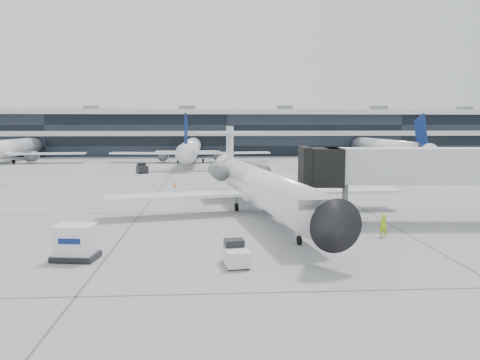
{
  "coord_description": "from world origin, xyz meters",
  "views": [
    {
      "loc": [
        -3.82,
        -40.72,
        7.78
      ],
      "look_at": [
        -1.19,
        2.13,
        2.6
      ],
      "focal_mm": 35.0,
      "sensor_mm": 36.0,
      "label": 1
    }
  ],
  "objects": [
    {
      "name": "bg_jet_center",
      "position": [
        -8.0,
        55.0,
        0.0
      ],
      "size": [
        32.0,
        40.0,
        9.6
      ],
      "primitive_type": null,
      "color": "white",
      "rests_on": "ground"
    },
    {
      "name": "bg_jet_right",
      "position": [
        32.0,
        55.0,
        0.0
      ],
      "size": [
        32.0,
        40.0,
        9.6
      ],
      "primitive_type": null,
      "color": "white",
      "rests_on": "ground"
    },
    {
      "name": "bg_jet_left",
      "position": [
        -45.0,
        55.0,
        0.0
      ],
      "size": [
        32.0,
        40.0,
        9.6
      ],
      "primitive_type": null,
      "color": "white",
      "rests_on": "ground"
    },
    {
      "name": "baggage_tug",
      "position": [
        -2.53,
        -15.6,
        0.6
      ],
      "size": [
        1.54,
        2.27,
        1.34
      ],
      "rotation": [
        0.0,
        0.0,
        0.14
      ],
      "color": "white",
      "rests_on": "ground"
    },
    {
      "name": "cargo_uld",
      "position": [
        -11.65,
        -14.01,
        1.0
      ],
      "size": [
        2.66,
        2.12,
        1.99
      ],
      "rotation": [
        0.0,
        0.0,
        -0.14
      ],
      "color": "black",
      "rests_on": "ground"
    },
    {
      "name": "regional_jet",
      "position": [
        0.18,
        -0.46,
        2.57
      ],
      "size": [
        26.06,
        32.52,
        7.52
      ],
      "rotation": [
        0.0,
        0.0,
        0.15
      ],
      "color": "white",
      "rests_on": "ground"
    },
    {
      "name": "jet_bridge",
      "position": [
        13.61,
        -5.12,
        4.44
      ],
      "size": [
        18.98,
        4.89,
        6.09
      ],
      "rotation": [
        0.0,
        0.0,
        -0.07
      ],
      "color": "#B3B5B8",
      "rests_on": "ground"
    },
    {
      "name": "far_tug",
      "position": [
        -14.82,
        33.94,
        0.72
      ],
      "size": [
        2.28,
        2.88,
        1.6
      ],
      "rotation": [
        0.0,
        0.0,
        0.36
      ],
      "color": "black",
      "rests_on": "ground"
    },
    {
      "name": "terminal",
      "position": [
        0.0,
        82.0,
        5.0
      ],
      "size": [
        170.0,
        22.0,
        10.0
      ],
      "primitive_type": "cube",
      "color": "black",
      "rests_on": "ground"
    },
    {
      "name": "ground",
      "position": [
        0.0,
        0.0,
        0.0
      ],
      "size": [
        220.0,
        220.0,
        0.0
      ],
      "primitive_type": "plane",
      "color": "gray",
      "rests_on": "ground"
    },
    {
      "name": "ramp_worker",
      "position": [
        8.0,
        -9.72,
        0.8
      ],
      "size": [
        0.59,
        0.39,
        1.59
      ],
      "primitive_type": "imported",
      "rotation": [
        0.0,
        0.0,
        3.15
      ],
      "color": "#ADDF17",
      "rests_on": "ground"
    },
    {
      "name": "traffic_cone",
      "position": [
        -8.4,
        16.82,
        0.25
      ],
      "size": [
        0.39,
        0.39,
        0.52
      ],
      "rotation": [
        0.0,
        0.0,
        -0.12
      ],
      "color": "#FF500D",
      "rests_on": "ground"
    }
  ]
}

